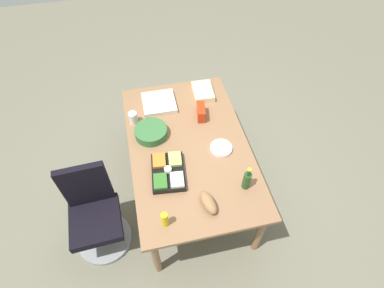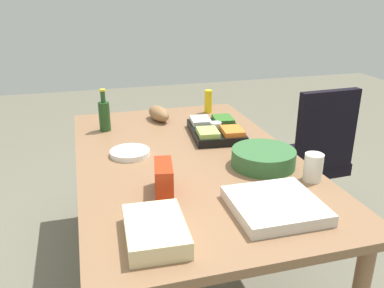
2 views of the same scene
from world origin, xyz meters
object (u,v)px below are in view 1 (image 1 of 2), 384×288
mustard_bottle (165,220)px  veggie_tray (168,172)px  pizza_box (159,103)px  office_chair (96,218)px  chip_bag_red (201,112)px  wine_bottle (247,180)px  conference_table (189,150)px  mayo_jar (133,118)px  salad_bowl (151,132)px  bread_loaf (208,202)px  sheet_cake (203,92)px  paper_plate_stack (221,148)px

mustard_bottle → veggie_tray: bearing=167.5°
pizza_box → veggie_tray: bearing=-2.9°
office_chair → veggie_tray: office_chair is taller
chip_bag_red → veggie_tray: chip_bag_red is taller
veggie_tray → wine_bottle: bearing=66.6°
conference_table → pizza_box: bearing=-162.7°
mayo_jar → veggie_tray: bearing=18.7°
office_chair → salad_bowl: (-0.61, 0.67, 0.43)m
conference_table → pizza_box: pizza_box is taller
conference_table → office_chair: office_chair is taller
chip_bag_red → wine_bottle: size_ratio=0.73×
chip_bag_red → wine_bottle: wine_bottle is taller
office_chair → bread_loaf: 1.16m
mustard_bottle → sheet_cake: bearing=155.2°
chip_bag_red → mustard_bottle: size_ratio=1.19×
pizza_box → veggie_tray: 0.94m
chip_bag_red → veggie_tray: bearing=-35.9°
sheet_cake → salad_bowl: bearing=-53.5°
mayo_jar → bread_loaf: mayo_jar is taller
bread_loaf → mustard_bottle: (0.09, -0.39, 0.03)m
mayo_jar → mustard_bottle: size_ratio=0.81×
sheet_cake → office_chair: bearing=-50.4°
paper_plate_stack → sheet_cake: 0.83m
mayo_jar → mustard_bottle: (1.21, 0.14, 0.02)m
mayo_jar → sheet_cake: 0.87m
office_chair → salad_bowl: office_chair is taller
chip_bag_red → sheet_cake: 0.37m
pizza_box → chip_bag_red: size_ratio=1.80×
conference_table → mayo_jar: mayo_jar is taller
mustard_bottle → salad_bowl: mustard_bottle is taller
pizza_box → mustard_bottle: (1.43, -0.17, 0.06)m
chip_bag_red → bread_loaf: (1.05, -0.19, -0.02)m
wine_bottle → paper_plate_stack: bearing=-168.1°
conference_table → salad_bowl: salad_bowl is taller
pizza_box → sheet_cake: 0.52m
office_chair → wine_bottle: bearing=82.7°
chip_bag_red → salad_bowl: chip_bag_red is taller
mayo_jar → salad_bowl: bearing=36.0°
salad_bowl → mayo_jar: bearing=-144.0°
mustard_bottle → pizza_box: bearing=173.3°
paper_plate_stack → salad_bowl: salad_bowl is taller
sheet_cake → wine_bottle: size_ratio=1.17×
salad_bowl → sheet_cake: bearing=126.5°
veggie_tray → salad_bowl: 0.52m
bread_loaf → salad_bowl: bread_loaf is taller
mustard_bottle → salad_bowl: size_ratio=0.51×
office_chair → mayo_jar: (-0.83, 0.51, 0.45)m
veggie_tray → salad_bowl: size_ratio=1.36×
office_chair → chip_bag_red: bearing=121.6°
veggie_tray → wine_bottle: wine_bottle is taller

